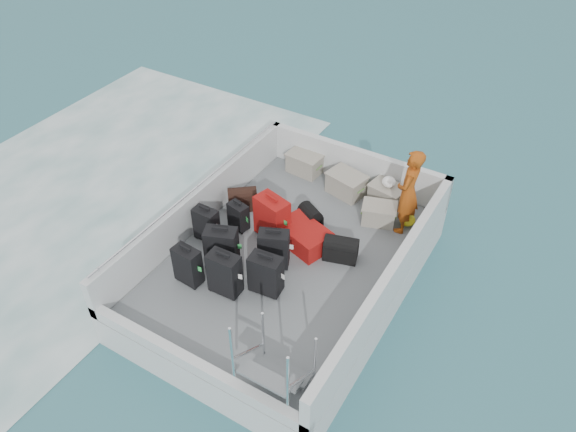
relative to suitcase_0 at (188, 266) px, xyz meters
name	(u,v)px	position (x,y,z in m)	size (l,w,h in m)	color
ground	(287,284)	(1.01, 1.21, -0.94)	(160.00, 160.00, 0.00)	#1C5862
wake_foam	(83,194)	(-3.79, 1.21, -0.94)	(10.00, 10.00, 0.00)	white
ferry_hull	(287,271)	(1.01, 1.21, -0.64)	(3.60, 5.00, 0.60)	silver
deck	(287,258)	(1.01, 1.21, -0.33)	(3.30, 4.70, 0.02)	slate
deck_fittings	(296,261)	(1.36, 0.89, 0.05)	(3.60, 5.00, 0.90)	silver
suitcase_0	(188,266)	(0.00, 0.00, 0.00)	(0.42, 0.24, 0.65)	black
suitcase_1	(206,225)	(-0.36, 0.92, -0.02)	(0.40, 0.23, 0.60)	black
suitcase_2	(238,217)	(-0.06, 1.40, -0.07)	(0.34, 0.21, 0.50)	black
suitcase_3	(225,274)	(0.60, 0.12, 0.03)	(0.47, 0.27, 0.72)	black
suitcase_4	(222,249)	(0.24, 0.53, 0.04)	(0.49, 0.29, 0.72)	black
suitcase_5	(272,218)	(0.53, 1.53, 0.06)	(0.55, 0.33, 0.76)	#9D150C
suitcase_6	(266,275)	(1.10, 0.44, 0.01)	(0.48, 0.28, 0.66)	black
suitcase_7	(274,249)	(0.91, 0.97, 0.00)	(0.47, 0.27, 0.66)	black
suitcase_8	(304,236)	(1.07, 1.62, -0.15)	(0.57, 0.86, 0.34)	#9D150C
duffel_0	(243,200)	(-0.32, 1.90, -0.16)	(0.50, 0.30, 0.32)	black
duffel_1	(310,219)	(0.95, 2.06, -0.16)	(0.39, 0.30, 0.32)	black
duffel_2	(341,250)	(1.74, 1.64, -0.16)	(0.54, 0.30, 0.32)	black
crate_0	(305,164)	(0.08, 3.41, -0.14)	(0.61, 0.42, 0.37)	gray
crate_1	(346,185)	(1.06, 3.21, -0.13)	(0.64, 0.44, 0.38)	gray
crate_2	(387,195)	(1.80, 3.32, -0.15)	(0.58, 0.40, 0.35)	gray
crate_3	(379,214)	(1.89, 2.77, -0.16)	(0.54, 0.37, 0.33)	gray
yellow_bag	(407,220)	(2.34, 2.95, -0.21)	(0.28, 0.26, 0.22)	yellow
white_bag	(389,183)	(1.80, 3.32, 0.11)	(0.24, 0.24, 0.18)	white
passenger	(408,192)	(2.31, 2.83, 0.45)	(0.57, 0.37, 1.54)	#DB5C14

